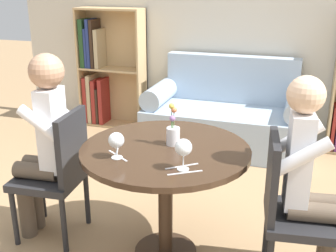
# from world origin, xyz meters

# --- Properties ---
(back_wall) EXTENTS (5.20, 0.05, 2.70)m
(back_wall) POSITION_xyz_m (0.00, 2.41, 1.35)
(back_wall) COLOR beige
(back_wall) RESTS_ON ground_plane
(round_table) EXTENTS (1.01, 1.01, 0.75)m
(round_table) POSITION_xyz_m (0.00, 0.00, 0.61)
(round_table) COLOR #382619
(round_table) RESTS_ON ground_plane
(couch) EXTENTS (1.63, 0.80, 0.92)m
(couch) POSITION_xyz_m (0.00, 1.98, 0.31)
(couch) COLOR #9EB2C6
(couch) RESTS_ON ground_plane
(bookshelf_left) EXTENTS (0.78, 0.28, 1.38)m
(bookshelf_left) POSITION_xyz_m (-1.52, 2.25, 0.65)
(bookshelf_left) COLOR tan
(bookshelf_left) RESTS_ON ground_plane
(chair_left) EXTENTS (0.45, 0.45, 0.90)m
(chair_left) POSITION_xyz_m (-0.75, -0.02, 0.49)
(chair_left) COLOR #232326
(chair_left) RESTS_ON ground_plane
(chair_right) EXTENTS (0.47, 0.47, 0.90)m
(chair_right) POSITION_xyz_m (0.75, -0.02, 0.49)
(chair_right) COLOR #232326
(chair_right) RESTS_ON ground_plane
(person_left) EXTENTS (0.43, 0.36, 1.27)m
(person_left) POSITION_xyz_m (-0.83, -0.03, 0.69)
(person_left) COLOR brown
(person_left) RESTS_ON ground_plane
(person_right) EXTENTS (0.45, 0.38, 1.24)m
(person_right) POSITION_xyz_m (0.83, 0.00, 0.66)
(person_right) COLOR brown
(person_right) RESTS_ON ground_plane
(wine_glass_left) EXTENTS (0.09, 0.09, 0.15)m
(wine_glass_left) POSITION_xyz_m (-0.21, -0.23, 0.85)
(wine_glass_left) COLOR white
(wine_glass_left) RESTS_ON round_table
(wine_glass_right) EXTENTS (0.09, 0.09, 0.17)m
(wine_glass_right) POSITION_xyz_m (0.18, -0.25, 0.87)
(wine_glass_right) COLOR white
(wine_glass_right) RESTS_ON round_table
(flower_vase) EXTENTS (0.08, 0.08, 0.26)m
(flower_vase) POSITION_xyz_m (0.03, 0.06, 0.83)
(flower_vase) COLOR silver
(flower_vase) RESTS_ON round_table
(knife_left_setting) EXTENTS (0.08, 0.18, 0.00)m
(knife_left_setting) POSITION_xyz_m (-0.25, -0.14, 0.75)
(knife_left_setting) COLOR silver
(knife_left_setting) RESTS_ON round_table
(fork_left_setting) EXTENTS (0.16, 0.12, 0.00)m
(fork_left_setting) POSITION_xyz_m (0.21, -0.29, 0.75)
(fork_left_setting) COLOR silver
(fork_left_setting) RESTS_ON round_table
(knife_right_setting) EXTENTS (0.16, 0.12, 0.00)m
(knife_right_setting) POSITION_xyz_m (-0.22, -0.20, 0.75)
(knife_right_setting) COLOR silver
(knife_right_setting) RESTS_ON round_table
(fork_right_setting) EXTENTS (0.15, 0.13, 0.00)m
(fork_right_setting) POSITION_xyz_m (0.17, -0.22, 0.75)
(fork_right_setting) COLOR silver
(fork_right_setting) RESTS_ON round_table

